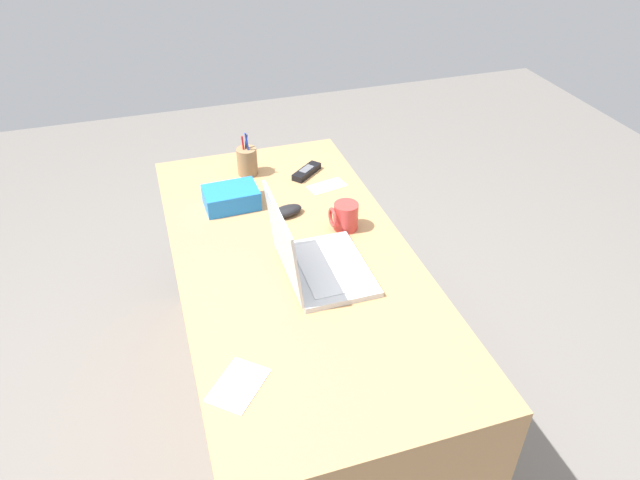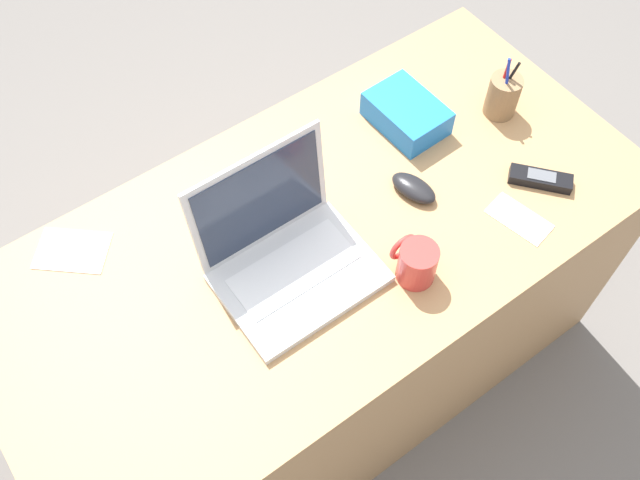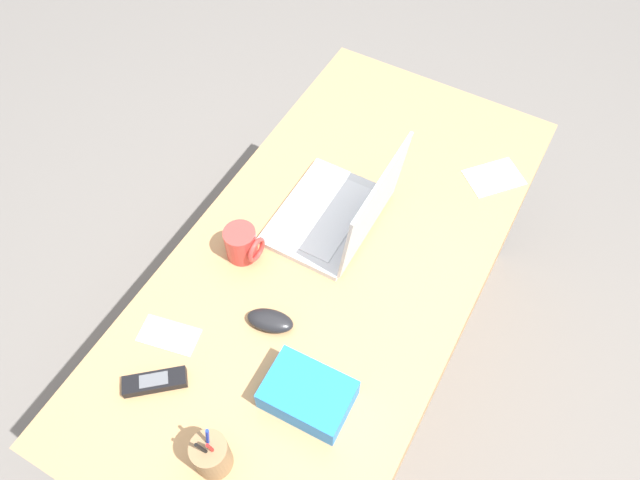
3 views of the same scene
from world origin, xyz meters
TOP-DOWN VIEW (x-y plane):
  - ground_plane at (0.00, 0.00)m, footprint 6.00×6.00m
  - desk at (0.00, 0.00)m, footprint 1.50×0.74m
  - laptop at (-0.11, -0.03)m, footprint 0.32×0.27m
  - computer_mouse at (0.23, -0.04)m, footprint 0.08×0.12m
  - coffee_mug_white at (0.10, -0.20)m, footprint 0.08×0.09m
  - cordless_phone at (0.49, -0.18)m, footprint 0.12×0.14m
  - pen_holder at (0.56, 0.03)m, footprint 0.08×0.08m
  - snack_bag at (0.35, 0.13)m, footprint 0.14×0.19m
  - paper_note_near_laptop at (-0.46, 0.27)m, footprint 0.18×0.18m
  - paper_note_left at (0.38, -0.23)m, footprint 0.10×0.15m

SIDE VIEW (x-z plane):
  - ground_plane at x=0.00m, z-range 0.00..0.00m
  - desk at x=0.00m, z-range 0.00..0.74m
  - paper_note_near_laptop at x=-0.46m, z-range 0.74..0.74m
  - paper_note_left at x=0.38m, z-range 0.74..0.74m
  - cordless_phone at x=0.49m, z-range 0.74..0.76m
  - computer_mouse at x=0.23m, z-range 0.74..0.77m
  - snack_bag at x=0.35m, z-range 0.74..0.80m
  - coffee_mug_white at x=0.10m, z-range 0.74..0.83m
  - laptop at x=-0.11m, z-range 0.66..0.92m
  - pen_holder at x=0.56m, z-range 0.70..0.88m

